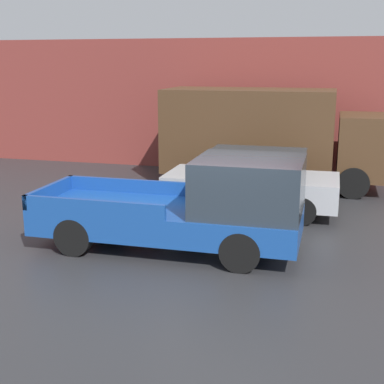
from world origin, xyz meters
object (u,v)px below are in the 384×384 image
at_px(pickup_truck, 196,207).
at_px(car, 253,181).
at_px(delivery_truck, 268,134).
at_px(newspaper_box, 209,157).

distance_m(pickup_truck, car, 3.39).
distance_m(delivery_truck, newspaper_box, 3.21).
distance_m(pickup_truck, delivery_truck, 6.67).
xyz_separation_m(pickup_truck, newspaper_box, (-1.68, 8.46, -0.46)).
height_order(car, delivery_truck, delivery_truck).
bearing_deg(car, delivery_truck, 90.72).
xyz_separation_m(pickup_truck, delivery_truck, (0.66, 6.60, 0.71)).
height_order(pickup_truck, newspaper_box, pickup_truck).
distance_m(pickup_truck, newspaper_box, 8.64).
bearing_deg(delivery_truck, newspaper_box, 141.56).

